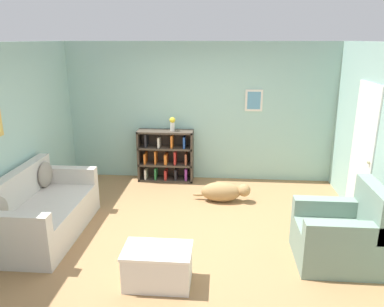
{
  "coord_description": "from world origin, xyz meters",
  "views": [
    {
      "loc": [
        0.41,
        -4.75,
        2.64
      ],
      "look_at": [
        0.0,
        0.4,
        1.05
      ],
      "focal_mm": 35.0,
      "sensor_mm": 36.0,
      "label": 1
    }
  ],
  "objects_px": {
    "couch": "(42,212)",
    "vase": "(172,123)",
    "recliner_chair": "(342,235)",
    "coffee_table": "(158,265)",
    "bookshelf": "(166,156)",
    "dog": "(224,192)"
  },
  "relations": [
    {
      "from": "vase",
      "to": "dog",
      "type": "bearing_deg",
      "value": -43.15
    },
    {
      "from": "dog",
      "to": "coffee_table",
      "type": "bearing_deg",
      "value": -107.74
    },
    {
      "from": "recliner_chair",
      "to": "coffee_table",
      "type": "relative_size",
      "value": 1.33
    },
    {
      "from": "couch",
      "to": "coffee_table",
      "type": "bearing_deg",
      "value": -28.64
    },
    {
      "from": "coffee_table",
      "to": "bookshelf",
      "type": "bearing_deg",
      "value": 96.63
    },
    {
      "from": "bookshelf",
      "to": "recliner_chair",
      "type": "relative_size",
      "value": 1.04
    },
    {
      "from": "bookshelf",
      "to": "dog",
      "type": "height_order",
      "value": "bookshelf"
    },
    {
      "from": "bookshelf",
      "to": "vase",
      "type": "relative_size",
      "value": 4.04
    },
    {
      "from": "couch",
      "to": "vase",
      "type": "xyz_separation_m",
      "value": [
        1.55,
        2.23,
        0.8
      ]
    },
    {
      "from": "dog",
      "to": "bookshelf",
      "type": "bearing_deg",
      "value": 139.82
    },
    {
      "from": "recliner_chair",
      "to": "coffee_table",
      "type": "height_order",
      "value": "recliner_chair"
    },
    {
      "from": "coffee_table",
      "to": "vase",
      "type": "distance_m",
      "value": 3.34
    },
    {
      "from": "couch",
      "to": "vase",
      "type": "relative_size",
      "value": 6.91
    },
    {
      "from": "coffee_table",
      "to": "dog",
      "type": "distance_m",
      "value": 2.41
    },
    {
      "from": "bookshelf",
      "to": "vase",
      "type": "xyz_separation_m",
      "value": [
        0.13,
        -0.02,
        0.66
      ]
    },
    {
      "from": "couch",
      "to": "bookshelf",
      "type": "distance_m",
      "value": 2.66
    },
    {
      "from": "recliner_chair",
      "to": "couch",
      "type": "bearing_deg",
      "value": 174.71
    },
    {
      "from": "bookshelf",
      "to": "coffee_table",
      "type": "distance_m",
      "value": 3.26
    },
    {
      "from": "couch",
      "to": "vase",
      "type": "distance_m",
      "value": 2.83
    },
    {
      "from": "dog",
      "to": "recliner_chair",
      "type": "bearing_deg",
      "value": -49.78
    },
    {
      "from": "couch",
      "to": "coffee_table",
      "type": "distance_m",
      "value": 2.05
    },
    {
      "from": "recliner_chair",
      "to": "dog",
      "type": "height_order",
      "value": "recliner_chair"
    }
  ]
}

